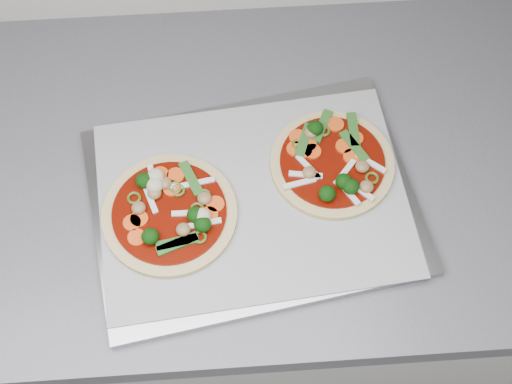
{
  "coord_description": "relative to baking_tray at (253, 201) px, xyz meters",
  "views": [
    {
      "loc": [
        0.47,
        0.77,
        1.81
      ],
      "look_at": [
        0.5,
        1.24,
        0.93
      ],
      "focal_mm": 50.0,
      "sensor_mm": 36.0,
      "label": 1
    }
  ],
  "objects": [
    {
      "name": "baking_tray",
      "position": [
        0.0,
        0.0,
        0.0
      ],
      "size": [
        0.5,
        0.4,
        0.01
      ],
      "primitive_type": "cube",
      "rotation": [
        0.0,
        0.0,
        0.16
      ],
      "color": "#939499",
      "rests_on": "countertop"
    },
    {
      "name": "parchment",
      "position": [
        0.0,
        0.0,
        0.01
      ],
      "size": [
        0.46,
        0.35,
        0.0
      ],
      "primitive_type": "cube",
      "rotation": [
        0.0,
        0.0,
        0.09
      ],
      "color": "#A0A0A5",
      "rests_on": "baking_tray"
    },
    {
      "name": "base_cabinet",
      "position": [
        -0.5,
        0.07,
        -0.48
      ],
      "size": [
        3.6,
        0.6,
        0.86
      ],
      "primitive_type": "cube",
      "color": "silver",
      "rests_on": "ground"
    },
    {
      "name": "pizza_right",
      "position": [
        0.12,
        0.05,
        0.02
      ],
      "size": [
        0.25,
        0.25,
        0.03
      ],
      "rotation": [
        0.0,
        0.0,
        0.59
      ],
      "color": "#DFBB7F",
      "rests_on": "parchment"
    },
    {
      "name": "pizza_left",
      "position": [
        -0.12,
        -0.02,
        0.02
      ],
      "size": [
        0.19,
        0.19,
        0.03
      ],
      "rotation": [
        0.0,
        0.0,
        -0.0
      ],
      "color": "#DFBB7F",
      "rests_on": "parchment"
    }
  ]
}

